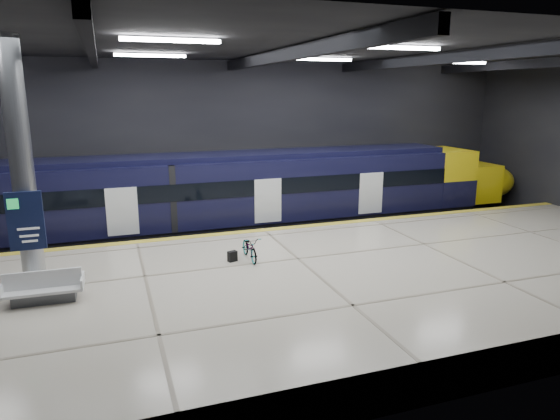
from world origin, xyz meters
name	(u,v)px	position (x,y,z in m)	size (l,w,h in m)	color
ground	(288,279)	(0.00, 0.00, 0.00)	(30.00, 30.00, 0.00)	black
room_shell	(288,118)	(0.00, 0.00, 5.72)	(30.10, 16.10, 8.05)	black
platform	(315,290)	(0.00, -2.50, 0.55)	(30.00, 11.00, 1.10)	beige
safety_strip	(264,230)	(0.00, 2.75, 1.11)	(30.00, 0.40, 0.01)	yellow
rails	(247,236)	(0.00, 5.50, 0.08)	(30.00, 1.52, 0.16)	gray
train	(233,195)	(-0.61, 5.50, 2.06)	(29.40, 2.84, 3.79)	black
bench	(44,291)	(-7.67, -2.09, 1.41)	(2.03, 0.90, 0.88)	#595B60
bicycle	(250,248)	(-1.55, -0.55, 1.51)	(0.55, 1.57, 0.82)	#99999E
pannier_bag	(232,256)	(-2.15, -0.55, 1.28)	(0.30, 0.18, 0.35)	black
info_column	(22,172)	(-8.00, -1.03, 4.46)	(0.90, 0.78, 6.90)	#9EA0A5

